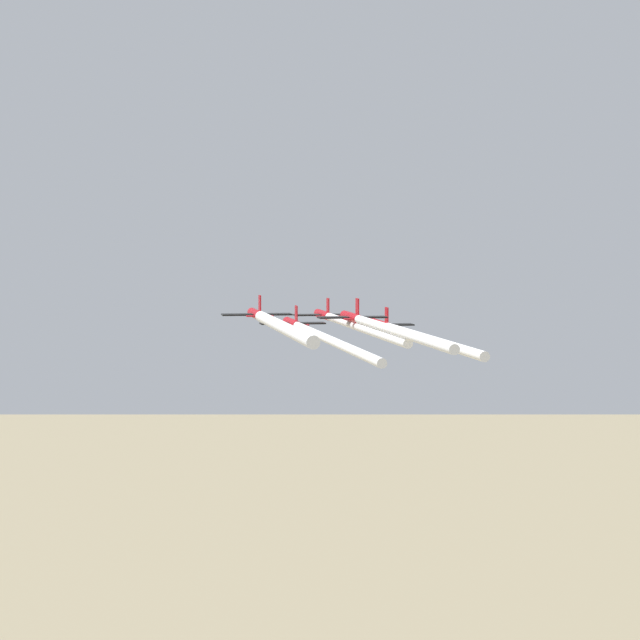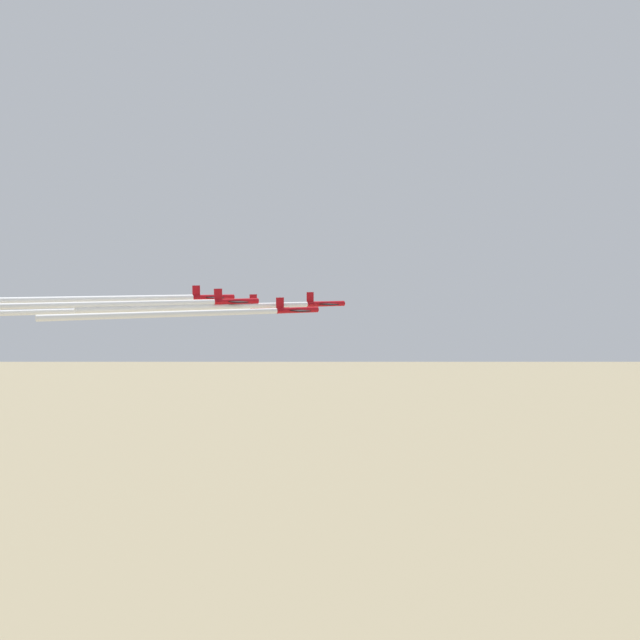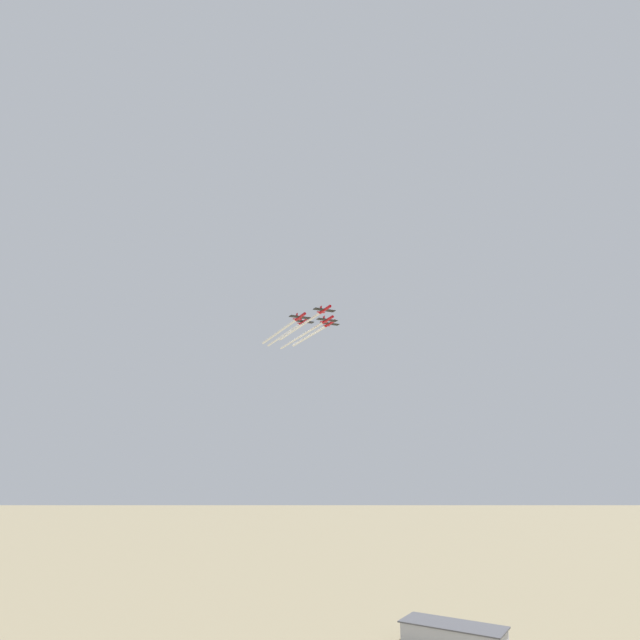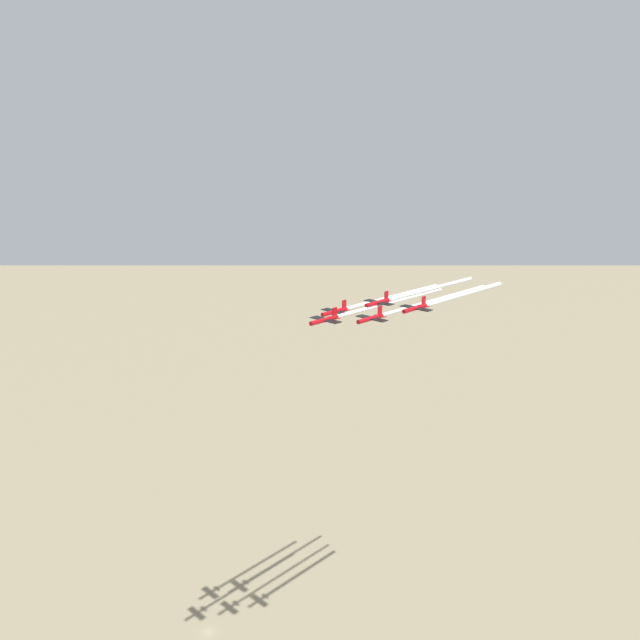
{
  "view_description": "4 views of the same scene",
  "coord_description": "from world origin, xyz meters",
  "px_view_note": "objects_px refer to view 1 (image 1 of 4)",
  "views": [
    {
      "loc": [
        101.78,
        -173.96,
        140.5
      ],
      "look_at": [
        -27.61,
        -53.43,
        129.03
      ],
      "focal_mm": 70.0,
      "sensor_mm": 36.0,
      "label": 1
    },
    {
      "loc": [
        92.32,
        9.33,
        135.24
      ],
      "look_at": [
        -31.93,
        -50.29,
        125.81
      ],
      "focal_mm": 35.0,
      "sensor_mm": 36.0,
      "label": 2
    },
    {
      "loc": [
        -131.18,
        111.74,
        68.26
      ],
      "look_at": [
        -27.66,
        -51.7,
        126.46
      ],
      "focal_mm": 28.0,
      "sensor_mm": 36.0,
      "label": 3
    },
    {
      "loc": [
        -180.76,
        -76.31,
        169.28
      ],
      "look_at": [
        -34.46,
        -48.35,
        130.14
      ],
      "focal_mm": 35.0,
      "sensor_mm": 36.0,
      "label": 4
    }
  ],
  "objects_px": {
    "jet_2": "(381,324)",
    "jet_4": "(352,317)",
    "jet_1": "(292,323)",
    "jet_0": "(324,314)",
    "jet_3": "(256,314)"
  },
  "relations": [
    {
      "from": "jet_2",
      "to": "jet_4",
      "type": "distance_m",
      "value": 12.45
    },
    {
      "from": "jet_1",
      "to": "jet_2",
      "type": "height_order",
      "value": "jet_1"
    },
    {
      "from": "jet_0",
      "to": "jet_4",
      "type": "xyz_separation_m",
      "value": [
        17.78,
        -11.63,
        0.95
      ]
    },
    {
      "from": "jet_1",
      "to": "jet_4",
      "type": "distance_m",
      "value": 12.41
    },
    {
      "from": "jet_2",
      "to": "jet_0",
      "type": "bearing_deg",
      "value": 120.47
    },
    {
      "from": "jet_1",
      "to": "jet_4",
      "type": "xyz_separation_m",
      "value": [
        12.31,
        -0.58,
        1.43
      ]
    },
    {
      "from": "jet_0",
      "to": "jet_2",
      "type": "height_order",
      "value": "jet_0"
    },
    {
      "from": "jet_1",
      "to": "jet_2",
      "type": "bearing_deg",
      "value": -0.0
    },
    {
      "from": "jet_3",
      "to": "jet_4",
      "type": "bearing_deg",
      "value": -0.0
    },
    {
      "from": "jet_4",
      "to": "jet_3",
      "type": "bearing_deg",
      "value": 180.0
    },
    {
      "from": "jet_4",
      "to": "jet_2",
      "type": "bearing_deg",
      "value": 59.53
    },
    {
      "from": "jet_2",
      "to": "jet_3",
      "type": "height_order",
      "value": "jet_3"
    },
    {
      "from": "jet_0",
      "to": "jet_1",
      "type": "height_order",
      "value": "jet_0"
    },
    {
      "from": "jet_1",
      "to": "jet_0",
      "type": "bearing_deg",
      "value": 59.53
    },
    {
      "from": "jet_1",
      "to": "jet_3",
      "type": "bearing_deg",
      "value": -120.47
    }
  ]
}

